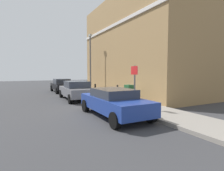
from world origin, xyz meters
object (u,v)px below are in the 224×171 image
Objects in this scene: car_grey at (76,90)px; lamppost at (90,60)px; utility_cabinet at (129,94)px; car_black at (62,85)px; street_sign at (135,81)px; bollard_far_kerb at (95,90)px; car_blue at (114,102)px; bollard_near_cabinet at (117,91)px.

lamppost reaches higher than car_grey.
utility_cabinet is 7.72m from lamppost.
car_black is 1.81× the size of street_sign.
street_sign is 9.32m from lamppost.
street_sign is (1.44, -11.51, 0.94)m from car_black.
utility_cabinet reaches higher than bollard_far_kerb.
car_black is 4.25m from lamppost.
street_sign is (1.42, 0.36, 0.95)m from car_blue.
bollard_near_cabinet is at bearing -62.77° from bollard_far_kerb.
utility_cabinet is 0.20× the size of lamppost.
bollard_near_cabinet and bollard_far_kerb have the same top height.
car_black reaches higher than bollard_far_kerb.
car_black is at bearing 106.78° from bollard_near_cabinet.
car_black is 0.73× the size of lamppost.
car_blue is 5.98m from bollard_far_kerb.
utility_cabinet is at bearing -76.22° from bollard_far_kerb.
street_sign reaches higher than car_black.
lamppost is (0.09, 7.26, 2.62)m from utility_cabinet.
bollard_far_kerb is at bearing 90.23° from street_sign.
car_grey is 1.51m from bollard_far_kerb.
street_sign is at bearing -95.93° from lamppost.
lamppost is (2.39, -2.38, 2.58)m from car_black.
car_grey is 5.90m from car_black.
car_black is 4.00× the size of bollard_far_kerb.
car_black is (0.08, 5.90, -0.01)m from car_grey.
car_blue is at bearing -121.35° from bollard_near_cabinet.
lamppost is at bearing 90.10° from bollard_near_cabinet.
car_black is at bearing 0.34° from car_grey.
lamppost is at bearing 89.29° from utility_cabinet.
utility_cabinet is 2.27m from street_sign.
street_sign is at bearing -105.10° from bollard_near_cabinet.
street_sign reaches higher than car_grey.
car_grey is (-0.10, 5.97, 0.03)m from car_blue.
car_black is at bearing 103.20° from bollard_far_kerb.
car_black is 4.00× the size of bollard_near_cabinet.
car_blue is at bearing -135.71° from utility_cabinet.
utility_cabinet is (2.28, 2.23, -0.03)m from car_blue.
car_blue is at bearing -104.03° from lamppost.
lamppost is at bearing -33.96° from car_grey.
bollard_near_cabinet is at bearing 74.90° from street_sign.
car_blue is 5.97m from car_grey.
street_sign is at bearing -173.45° from car_black.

